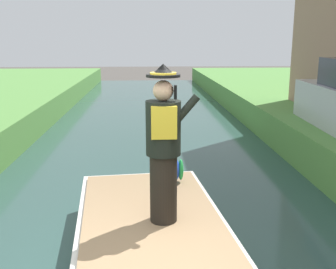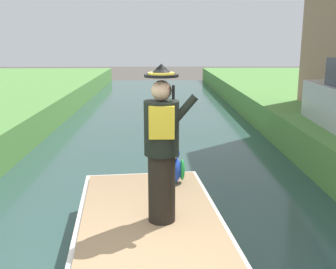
# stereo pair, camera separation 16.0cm
# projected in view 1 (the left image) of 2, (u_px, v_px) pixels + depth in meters

# --- Properties ---
(boat) EXTENTS (2.20, 4.36, 0.61)m
(boat) POSITION_uv_depth(u_px,v_px,m) (155.00, 253.00, 4.62)
(boat) COLOR silver
(boat) RESTS_ON canal_water
(person_pirate) EXTENTS (0.61, 0.42, 1.85)m
(person_pirate) POSITION_uv_depth(u_px,v_px,m) (164.00, 146.00, 4.55)
(person_pirate) COLOR black
(person_pirate) RESTS_ON boat
(parrot_plush) EXTENTS (0.36, 0.35, 0.57)m
(parrot_plush) POSITION_uv_depth(u_px,v_px,m) (172.00, 167.00, 5.97)
(parrot_plush) COLOR blue
(parrot_plush) RESTS_ON boat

